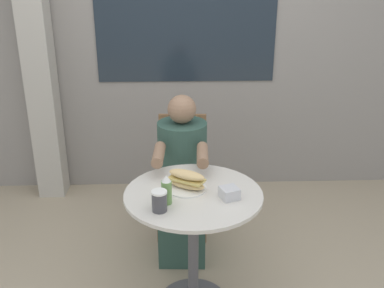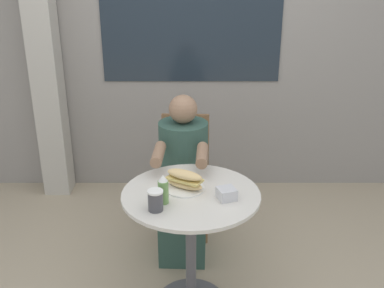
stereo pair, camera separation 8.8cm
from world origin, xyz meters
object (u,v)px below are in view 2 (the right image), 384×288
(sandwich_on_plate, at_px, (186,181))
(condiment_bottle, at_px, (164,189))
(seated_diner, at_px, (184,188))
(cafe_table, at_px, (192,224))
(diner_chair, at_px, (186,162))
(drink_cup, at_px, (156,200))

(sandwich_on_plate, xyz_separation_m, condiment_bottle, (-0.11, -0.15, 0.03))
(seated_diner, xyz_separation_m, condiment_bottle, (-0.09, -0.66, 0.33))
(cafe_table, bearing_deg, diner_chair, 92.98)
(drink_cup, bearing_deg, condiment_bottle, 65.51)
(sandwich_on_plate, height_order, condiment_bottle, condiment_bottle)
(cafe_table, bearing_deg, drink_cup, -133.62)
(sandwich_on_plate, height_order, drink_cup, drink_cup)
(sandwich_on_plate, bearing_deg, drink_cup, -121.54)
(cafe_table, height_order, seated_diner, seated_diner)
(sandwich_on_plate, relative_size, condiment_bottle, 1.42)
(drink_cup, bearing_deg, sandwich_on_plate, 58.46)
(seated_diner, relative_size, drink_cup, 10.28)
(cafe_table, height_order, condiment_bottle, condiment_bottle)
(cafe_table, relative_size, diner_chair, 0.86)
(seated_diner, distance_m, condiment_bottle, 0.74)
(seated_diner, relative_size, sandwich_on_plate, 5.01)
(cafe_table, relative_size, drink_cup, 6.85)
(cafe_table, bearing_deg, seated_diner, 95.45)
(diner_chair, xyz_separation_m, condiment_bottle, (-0.09, -1.01, 0.30))
(seated_diner, relative_size, condiment_bottle, 7.09)
(cafe_table, height_order, diner_chair, diner_chair)
(cafe_table, relative_size, seated_diner, 0.67)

